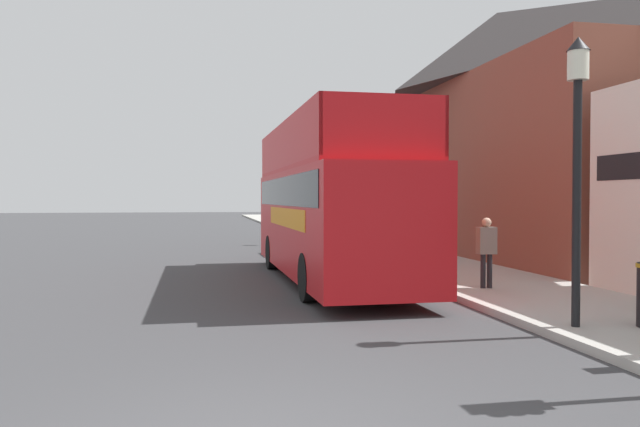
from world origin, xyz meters
name	(u,v)px	position (x,y,z in m)	size (l,w,h in m)	color
ground_plane	(211,250)	(0.00, 21.00, 0.00)	(144.00, 144.00, 0.00)	#3D3D3F
sidewalk	(383,252)	(6.49, 18.00, 0.07)	(3.56, 108.00, 0.14)	#ADAAA3
brick_terrace_rear	(496,133)	(11.27, 18.15, 4.78)	(6.00, 19.64, 9.56)	brown
tour_bus	(329,211)	(2.79, 10.51, 1.82)	(2.55, 10.18, 4.03)	red
parked_car_ahead_of_bus	(308,237)	(3.61, 18.28, 0.66)	(1.81, 4.07, 1.44)	maroon
pedestrian_third	(486,246)	(5.78, 7.71, 1.08)	(0.41, 0.23, 1.56)	#232328
lamp_post_nearest	(578,126)	(5.25, 3.56, 3.25)	(0.35, 0.35, 4.48)	black
lamp_post_second	(391,154)	(5.35, 13.34, 3.51)	(0.35, 0.35, 4.91)	black
lamp_post_third	(322,171)	(5.12, 23.12, 3.38)	(0.35, 0.35, 4.70)	black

